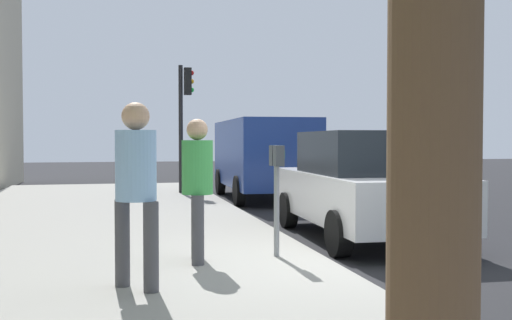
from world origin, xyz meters
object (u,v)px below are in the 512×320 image
pedestrian_at_meter (197,178)px  traffic_signal (184,107)px  parking_meter (277,177)px  parked_van_far (263,154)px  parked_sedan_near (362,185)px  pedestrian_bystander (136,178)px

pedestrian_at_meter → traffic_signal: traffic_signal is taller
parking_meter → parked_van_far: (8.76, -1.94, 0.09)m
parked_sedan_near → parked_van_far: (6.93, -0.00, 0.36)m
parked_van_far → traffic_signal: bearing=67.9°
parked_sedan_near → parked_van_far: bearing=-0.0°
traffic_signal → parked_van_far: bearing=-112.1°
parking_meter → parked_van_far: parked_van_far is taller
parked_van_far → traffic_signal: size_ratio=1.46×
parked_sedan_near → traffic_signal: size_ratio=1.24×
parked_sedan_near → traffic_signal: bearing=14.9°
parking_meter → pedestrian_bystander: 2.22m
parking_meter → parked_van_far: bearing=-12.5°
traffic_signal → pedestrian_at_meter: bearing=174.7°
parking_meter → traffic_signal: bearing=0.8°
parking_meter → pedestrian_bystander: bearing=126.2°
parking_meter → parked_sedan_near: parked_sedan_near is taller
pedestrian_bystander → parked_van_far: bearing=27.6°
parked_sedan_near → parked_van_far: size_ratio=0.85×
parked_sedan_near → traffic_signal: 8.22m
pedestrian_at_meter → pedestrian_bystander: bearing=-116.3°
parked_van_far → traffic_signal: traffic_signal is taller
pedestrian_at_meter → parked_van_far: parked_van_far is taller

